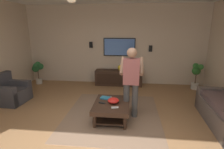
{
  "coord_description": "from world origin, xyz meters",
  "views": [
    {
      "loc": [
        -3.14,
        -0.61,
        2.06
      ],
      "look_at": [
        1.03,
        -0.16,
        0.94
      ],
      "focal_mm": 28.34,
      "sensor_mm": 36.0,
      "label": 1
    }
  ],
  "objects_px": {
    "coffee_table": "(112,107)",
    "person_standing": "(131,79)",
    "media_console": "(119,78)",
    "tv": "(119,47)",
    "remote_white": "(115,107)",
    "vase_round": "(121,68)",
    "potted_plant_tall": "(196,73)",
    "bowl": "(113,101)",
    "armchair": "(10,93)",
    "wall_speaker_right": "(91,45)",
    "remote_grey": "(111,98)",
    "book": "(105,98)",
    "wall_speaker_left": "(151,49)",
    "potted_plant_short": "(38,69)",
    "remote_black": "(102,103)"
  },
  "relations": [
    {
      "from": "potted_plant_short",
      "to": "bowl",
      "type": "height_order",
      "value": "potted_plant_short"
    },
    {
      "from": "bowl",
      "to": "tv",
      "type": "bearing_deg",
      "value": 1.27
    },
    {
      "from": "media_console",
      "to": "wall_speaker_right",
      "type": "height_order",
      "value": "wall_speaker_right"
    },
    {
      "from": "tv",
      "to": "person_standing",
      "type": "height_order",
      "value": "tv"
    },
    {
      "from": "wall_speaker_left",
      "to": "wall_speaker_right",
      "type": "bearing_deg",
      "value": 90.0
    },
    {
      "from": "armchair",
      "to": "remote_grey",
      "type": "height_order",
      "value": "armchair"
    },
    {
      "from": "armchair",
      "to": "bowl",
      "type": "bearing_deg",
      "value": -8.46
    },
    {
      "from": "media_console",
      "to": "armchair",
      "type": "bearing_deg",
      "value": -57.39
    },
    {
      "from": "media_console",
      "to": "wall_speaker_left",
      "type": "bearing_deg",
      "value": 102.73
    },
    {
      "from": "remote_grey",
      "to": "book",
      "type": "bearing_deg",
      "value": 97.61
    },
    {
      "from": "wall_speaker_right",
      "to": "tv",
      "type": "bearing_deg",
      "value": -90.71
    },
    {
      "from": "vase_round",
      "to": "potted_plant_short",
      "type": "bearing_deg",
      "value": 92.21
    },
    {
      "from": "bowl",
      "to": "vase_round",
      "type": "height_order",
      "value": "vase_round"
    },
    {
      "from": "bowl",
      "to": "armchair",
      "type": "bearing_deg",
      "value": 77.86
    },
    {
      "from": "media_console",
      "to": "tv",
      "type": "xyz_separation_m",
      "value": [
        0.24,
        -0.0,
        1.1
      ]
    },
    {
      "from": "tv",
      "to": "remote_white",
      "type": "bearing_deg",
      "value": 2.28
    },
    {
      "from": "wall_speaker_left",
      "to": "media_console",
      "type": "bearing_deg",
      "value": 102.73
    },
    {
      "from": "tv",
      "to": "wall_speaker_left",
      "type": "bearing_deg",
      "value": 90.67
    },
    {
      "from": "armchair",
      "to": "remote_black",
      "type": "xyz_separation_m",
      "value": [
        -0.7,
        -2.76,
        0.13
      ]
    },
    {
      "from": "person_standing",
      "to": "bowl",
      "type": "height_order",
      "value": "person_standing"
    },
    {
      "from": "coffee_table",
      "to": "vase_round",
      "type": "height_order",
      "value": "vase_round"
    },
    {
      "from": "vase_round",
      "to": "potted_plant_tall",
      "type": "bearing_deg",
      "value": -92.05
    },
    {
      "from": "media_console",
      "to": "wall_speaker_right",
      "type": "bearing_deg",
      "value": -103.49
    },
    {
      "from": "potted_plant_tall",
      "to": "wall_speaker_left",
      "type": "distance_m",
      "value": 1.76
    },
    {
      "from": "tv",
      "to": "vase_round",
      "type": "height_order",
      "value": "tv"
    },
    {
      "from": "wall_speaker_right",
      "to": "person_standing",
      "type": "bearing_deg",
      "value": -150.05
    },
    {
      "from": "bowl",
      "to": "book",
      "type": "xyz_separation_m",
      "value": [
        0.23,
        0.22,
        -0.04
      ]
    },
    {
      "from": "armchair",
      "to": "person_standing",
      "type": "height_order",
      "value": "person_standing"
    },
    {
      "from": "armchair",
      "to": "media_console",
      "type": "distance_m",
      "value": 3.5
    },
    {
      "from": "wall_speaker_right",
      "to": "media_console",
      "type": "bearing_deg",
      "value": -103.49
    },
    {
      "from": "media_console",
      "to": "vase_round",
      "type": "xyz_separation_m",
      "value": [
        -0.03,
        -0.08,
        0.39
      ]
    },
    {
      "from": "tv",
      "to": "potted_plant_short",
      "type": "bearing_deg",
      "value": -82.73
    },
    {
      "from": "potted_plant_tall",
      "to": "vase_round",
      "type": "bearing_deg",
      "value": 87.95
    },
    {
      "from": "armchair",
      "to": "media_console",
      "type": "xyz_separation_m",
      "value": [
        1.89,
        -2.95,
        -0.0
      ]
    },
    {
      "from": "bowl",
      "to": "remote_grey",
      "type": "height_order",
      "value": "bowl"
    },
    {
      "from": "bowl",
      "to": "remote_white",
      "type": "distance_m",
      "value": 0.27
    },
    {
      "from": "coffee_table",
      "to": "person_standing",
      "type": "xyz_separation_m",
      "value": [
        0.18,
        -0.43,
        0.64
      ]
    },
    {
      "from": "remote_white",
      "to": "remote_grey",
      "type": "xyz_separation_m",
      "value": [
        0.52,
        0.15,
        0.0
      ]
    },
    {
      "from": "tv",
      "to": "remote_grey",
      "type": "height_order",
      "value": "tv"
    },
    {
      "from": "media_console",
      "to": "potted_plant_tall",
      "type": "bearing_deg",
      "value": 87.46
    },
    {
      "from": "tv",
      "to": "media_console",
      "type": "bearing_deg",
      "value": 0.0
    },
    {
      "from": "media_console",
      "to": "tv",
      "type": "height_order",
      "value": "tv"
    },
    {
      "from": "tv",
      "to": "potted_plant_tall",
      "type": "relative_size",
      "value": 1.28
    },
    {
      "from": "coffee_table",
      "to": "potted_plant_tall",
      "type": "bearing_deg",
      "value": -47.46
    },
    {
      "from": "armchair",
      "to": "remote_grey",
      "type": "distance_m",
      "value": 2.95
    },
    {
      "from": "person_standing",
      "to": "remote_white",
      "type": "xyz_separation_m",
      "value": [
        -0.43,
        0.33,
        -0.52
      ]
    },
    {
      "from": "coffee_table",
      "to": "remote_black",
      "type": "distance_m",
      "value": 0.25
    },
    {
      "from": "remote_white",
      "to": "person_standing",
      "type": "bearing_deg",
      "value": -140.84
    },
    {
      "from": "remote_white",
      "to": "remote_grey",
      "type": "relative_size",
      "value": 1.0
    },
    {
      "from": "media_console",
      "to": "remote_black",
      "type": "height_order",
      "value": "media_console"
    }
  ]
}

